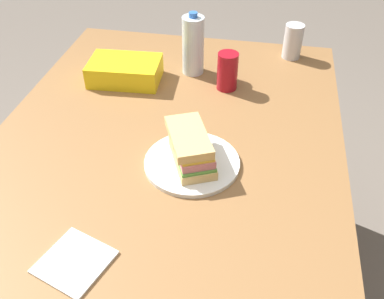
{
  "coord_description": "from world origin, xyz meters",
  "views": [
    {
      "loc": [
        -0.73,
        -0.25,
        1.5
      ],
      "look_at": [
        0.09,
        -0.09,
        0.81
      ],
      "focal_mm": 40.2,
      "sensor_mm": 36.0,
      "label": 1
    }
  ],
  "objects_px": {
    "soda_can_red": "(227,71)",
    "water_bottle_tall": "(193,45)",
    "paper_plate": "(192,163)",
    "chip_bag": "(125,71)",
    "soda_can_silver": "(293,41)",
    "sandwich": "(191,148)",
    "dining_table": "(151,207)"
  },
  "relations": [
    {
      "from": "soda_can_red",
      "to": "chip_bag",
      "type": "height_order",
      "value": "soda_can_red"
    },
    {
      "from": "dining_table",
      "to": "water_bottle_tall",
      "type": "relative_size",
      "value": 7.9
    },
    {
      "from": "sandwich",
      "to": "paper_plate",
      "type": "bearing_deg",
      "value": -129.43
    },
    {
      "from": "sandwich",
      "to": "water_bottle_tall",
      "type": "distance_m",
      "value": 0.48
    },
    {
      "from": "dining_table",
      "to": "paper_plate",
      "type": "bearing_deg",
      "value": -45.88
    },
    {
      "from": "sandwich",
      "to": "chip_bag",
      "type": "xyz_separation_m",
      "value": [
        0.37,
        0.29,
        -0.02
      ]
    },
    {
      "from": "paper_plate",
      "to": "water_bottle_tall",
      "type": "bearing_deg",
      "value": 10.33
    },
    {
      "from": "dining_table",
      "to": "chip_bag",
      "type": "xyz_separation_m",
      "value": [
        0.46,
        0.21,
        0.12
      ]
    },
    {
      "from": "sandwich",
      "to": "chip_bag",
      "type": "bearing_deg",
      "value": 38.19
    },
    {
      "from": "water_bottle_tall",
      "to": "soda_can_silver",
      "type": "distance_m",
      "value": 0.37
    },
    {
      "from": "sandwich",
      "to": "water_bottle_tall",
      "type": "bearing_deg",
      "value": 10.0
    },
    {
      "from": "chip_bag",
      "to": "soda_can_silver",
      "type": "distance_m",
      "value": 0.6
    },
    {
      "from": "dining_table",
      "to": "soda_can_silver",
      "type": "height_order",
      "value": "soda_can_silver"
    },
    {
      "from": "paper_plate",
      "to": "dining_table",
      "type": "bearing_deg",
      "value": 134.12
    },
    {
      "from": "water_bottle_tall",
      "to": "dining_table",
      "type": "bearing_deg",
      "value": 179.47
    },
    {
      "from": "paper_plate",
      "to": "soda_can_red",
      "type": "height_order",
      "value": "soda_can_red"
    },
    {
      "from": "sandwich",
      "to": "soda_can_red",
      "type": "bearing_deg",
      "value": -6.44
    },
    {
      "from": "paper_plate",
      "to": "soda_can_silver",
      "type": "relative_size",
      "value": 2.02
    },
    {
      "from": "paper_plate",
      "to": "soda_can_red",
      "type": "xyz_separation_m",
      "value": [
        0.39,
        -0.04,
        0.05
      ]
    },
    {
      "from": "sandwich",
      "to": "water_bottle_tall",
      "type": "xyz_separation_m",
      "value": [
        0.47,
        0.08,
        0.05
      ]
    },
    {
      "from": "soda_can_silver",
      "to": "soda_can_red",
      "type": "bearing_deg",
      "value": 141.58
    },
    {
      "from": "chip_bag",
      "to": "water_bottle_tall",
      "type": "relative_size",
      "value": 1.09
    },
    {
      "from": "soda_can_red",
      "to": "water_bottle_tall",
      "type": "relative_size",
      "value": 0.58
    },
    {
      "from": "dining_table",
      "to": "chip_bag",
      "type": "distance_m",
      "value": 0.52
    },
    {
      "from": "dining_table",
      "to": "sandwich",
      "type": "height_order",
      "value": "sandwich"
    },
    {
      "from": "sandwich",
      "to": "dining_table",
      "type": "bearing_deg",
      "value": 136.0
    },
    {
      "from": "paper_plate",
      "to": "water_bottle_tall",
      "type": "distance_m",
      "value": 0.49
    },
    {
      "from": "paper_plate",
      "to": "soda_can_silver",
      "type": "bearing_deg",
      "value": -20.63
    },
    {
      "from": "paper_plate",
      "to": "chip_bag",
      "type": "xyz_separation_m",
      "value": [
        0.38,
        0.3,
        0.03
      ]
    },
    {
      "from": "water_bottle_tall",
      "to": "soda_can_red",
      "type": "bearing_deg",
      "value": -123.2
    },
    {
      "from": "soda_can_red",
      "to": "soda_can_silver",
      "type": "bearing_deg",
      "value": -38.42
    },
    {
      "from": "paper_plate",
      "to": "chip_bag",
      "type": "distance_m",
      "value": 0.48
    }
  ]
}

